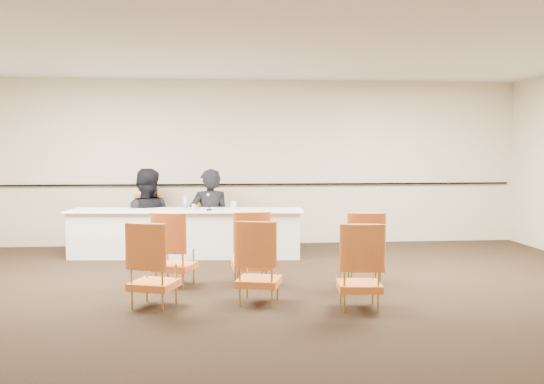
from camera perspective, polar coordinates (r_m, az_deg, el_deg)
The scene contains 20 objects.
floor at distance 7.31m, azimuth -0.22°, elevation -9.70°, with size 10.00×10.00×0.00m, color black.
ceiling at distance 7.22m, azimuth -0.23°, elevation 14.12°, with size 10.00×10.00×0.00m, color silver.
wall_back at distance 11.10m, azimuth -2.10°, elevation 2.80°, with size 10.00×0.04×3.00m, color beige.
wall_rail at distance 11.07m, azimuth -2.08°, elevation 0.73°, with size 9.80×0.04×0.03m, color black.
panel_table at distance 9.97m, azimuth -8.08°, elevation -3.83°, with size 3.79×0.87×0.76m, color white, non-canonical shape.
panelist_main at distance 10.48m, azimuth -5.86°, elevation -3.00°, with size 0.69×0.45×1.90m, color black.
panelist_main_chair at distance 10.48m, azimuth -5.86°, elevation -2.91°, with size 0.50×0.50×0.95m, color #C65E23, non-canonical shape.
panelist_second at distance 10.65m, azimuth -11.81°, elevation -3.10°, with size 0.95×0.74×1.96m, color black.
panelist_second_chair at distance 10.64m, azimuth -11.81°, elevation -2.87°, with size 0.50×0.50×0.95m, color #C65E23, non-canonical shape.
papers at distance 9.79m, azimuth -5.13°, elevation -1.71°, with size 0.30×0.22×0.00m, color silver.
microphone at distance 9.72m, azimuth -5.93°, elevation -0.95°, with size 0.10×0.20×0.28m, color black, non-canonical shape.
water_bottle at distance 9.90m, azimuth -8.14°, elevation -0.98°, with size 0.07×0.07×0.24m, color teal, non-canonical shape.
drinking_glass at distance 9.84m, azimuth -7.38°, elevation -1.42°, with size 0.06×0.06×0.10m, color silver.
coffee_cup at distance 9.79m, azimuth -3.64°, elevation -1.29°, with size 0.09×0.09×0.14m, color silver.
aud_chair_front_left at distance 7.82m, azimuth -9.13°, elevation -5.30°, with size 0.50×0.50×0.95m, color #C65E23, non-canonical shape.
aud_chair_front_mid at distance 7.83m, azimuth -2.07°, elevation -5.23°, with size 0.50×0.50×0.95m, color #C65E23, non-canonical shape.
aud_chair_front_right at distance 7.85m, azimuth 8.66°, elevation -5.26°, with size 0.50×0.50×0.95m, color #C65E23, non-canonical shape.
aud_chair_back_left at distance 6.83m, azimuth -11.04°, elevation -6.68°, with size 0.50×0.50×0.95m, color #C65E23, non-canonical shape.
aud_chair_back_mid at distance 6.86m, azimuth -1.23°, elevation -6.55°, with size 0.50×0.50×0.95m, color #C65E23, non-canonical shape.
aud_chair_back_right at distance 6.71m, azimuth 8.21°, elevation -6.84°, with size 0.50×0.50×0.95m, color #C65E23, non-canonical shape.
Camera 1 is at (-0.64, -7.08, 1.73)m, focal length 40.00 mm.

